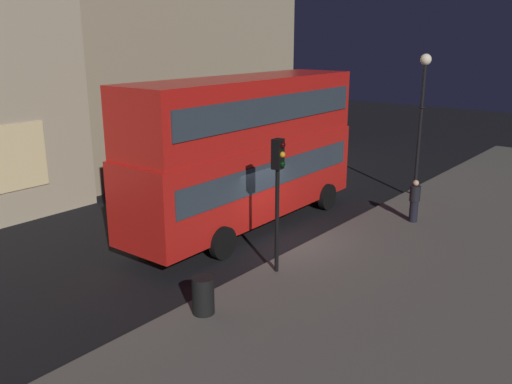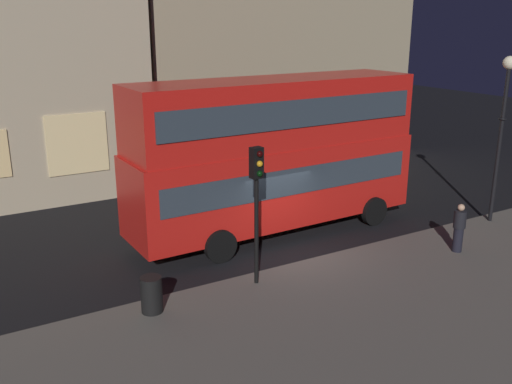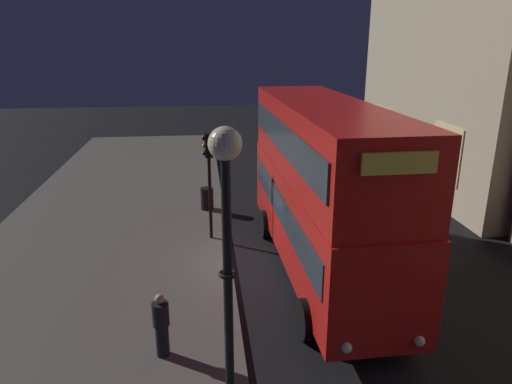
# 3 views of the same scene
# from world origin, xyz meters

# --- Properties ---
(ground_plane) EXTENTS (80.00, 80.00, 0.00)m
(ground_plane) POSITION_xyz_m (0.00, 0.00, 0.00)
(ground_plane) COLOR black
(sidewalk_slab) EXTENTS (44.00, 9.07, 0.12)m
(sidewalk_slab) POSITION_xyz_m (0.00, -5.25, 0.06)
(sidewalk_slab) COLOR #5B564F
(sidewalk_slab) RESTS_ON ground
(double_decker_bus) EXTENTS (10.66, 3.09, 5.44)m
(double_decker_bus) POSITION_xyz_m (0.67, 2.10, 3.04)
(double_decker_bus) COLOR red
(double_decker_bus) RESTS_ON ground
(traffic_light_near_kerb) EXTENTS (0.35, 0.38, 3.95)m
(traffic_light_near_kerb) POSITION_xyz_m (-2.07, -1.35, 2.96)
(traffic_light_near_kerb) COLOR black
(traffic_light_near_kerb) RESTS_ON sidewalk_slab
(street_lamp) EXTENTS (0.47, 0.47, 6.00)m
(street_lamp) POSITION_xyz_m (8.09, -1.23, 4.34)
(street_lamp) COLOR black
(street_lamp) RESTS_ON sidewalk_slab
(pedestrian) EXTENTS (0.39, 0.39, 1.60)m
(pedestrian) POSITION_xyz_m (4.70, -2.63, 0.93)
(pedestrian) COLOR black
(pedestrian) RESTS_ON sidewalk_slab
(litter_bin) EXTENTS (0.56, 0.56, 0.96)m
(litter_bin) POSITION_xyz_m (-5.23, -1.43, 0.60)
(litter_bin) COLOR black
(litter_bin) RESTS_ON sidewalk_slab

